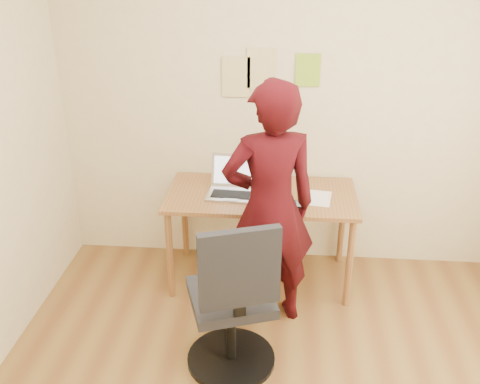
# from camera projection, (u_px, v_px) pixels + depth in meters

# --- Properties ---
(room) EXTENTS (3.58, 3.58, 2.78)m
(room) POSITION_uv_depth(u_px,v_px,m) (283.00, 203.00, 2.45)
(room) COLOR brown
(room) RESTS_ON ground
(desk) EXTENTS (1.40, 0.70, 0.74)m
(desk) POSITION_uv_depth(u_px,v_px,m) (261.00, 204.00, 4.00)
(desk) COLOR #935D32
(desk) RESTS_ON ground
(laptop) EXTENTS (0.38, 0.34, 0.26)m
(laptop) POSITION_uv_depth(u_px,v_px,m) (233.00, 186.00, 3.96)
(laptop) COLOR #B6B6BE
(laptop) RESTS_ON desk
(paper_sheet) EXTENTS (0.22, 0.29, 0.00)m
(paper_sheet) POSITION_uv_depth(u_px,v_px,m) (318.00, 198.00, 3.90)
(paper_sheet) COLOR white
(paper_sheet) RESTS_ON desk
(phone) EXTENTS (0.07, 0.13, 0.01)m
(phone) POSITION_uv_depth(u_px,v_px,m) (300.00, 204.00, 3.80)
(phone) COLOR black
(phone) RESTS_ON desk
(wall_note_left) EXTENTS (0.21, 0.00, 0.30)m
(wall_note_left) POSITION_uv_depth(u_px,v_px,m) (236.00, 77.00, 3.97)
(wall_note_left) COLOR #DAC482
(wall_note_left) RESTS_ON room
(wall_note_mid) EXTENTS (0.21, 0.00, 0.30)m
(wall_note_mid) POSITION_uv_depth(u_px,v_px,m) (261.00, 68.00, 3.93)
(wall_note_mid) COLOR #DAC482
(wall_note_mid) RESTS_ON room
(wall_note_right) EXTENTS (0.18, 0.00, 0.24)m
(wall_note_right) POSITION_uv_depth(u_px,v_px,m) (308.00, 70.00, 3.91)
(wall_note_right) COLOR #8DC02B
(wall_note_right) RESTS_ON room
(office_chair) EXTENTS (0.60, 0.61, 1.08)m
(office_chair) POSITION_uv_depth(u_px,v_px,m) (233.00, 309.00, 3.17)
(office_chair) COLOR black
(office_chair) RESTS_ON ground
(person) EXTENTS (0.72, 0.57, 1.72)m
(person) POSITION_uv_depth(u_px,v_px,m) (269.00, 208.00, 3.49)
(person) COLOR #34070B
(person) RESTS_ON ground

